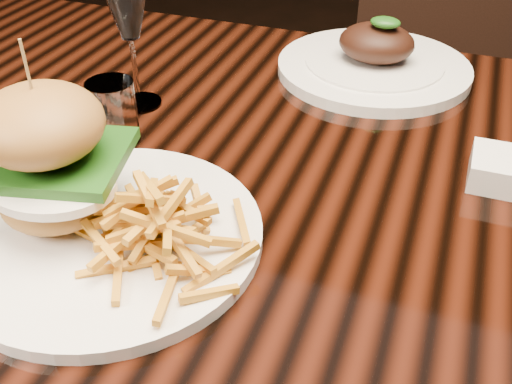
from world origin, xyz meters
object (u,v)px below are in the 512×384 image
(burger_plate, at_px, (96,197))
(far_dish, at_px, (374,62))
(dining_table, at_px, (297,217))
(chair_far, at_px, (445,65))
(wine_glass, at_px, (127,11))

(burger_plate, xyz_separation_m, far_dish, (0.19, 0.51, -0.04))
(dining_table, xyz_separation_m, chair_far, (0.13, 0.89, -0.13))
(dining_table, distance_m, burger_plate, 0.29)
(dining_table, bearing_deg, chair_far, 81.71)
(dining_table, bearing_deg, burger_plate, -128.31)
(burger_plate, distance_m, wine_glass, 0.32)
(burger_plate, bearing_deg, wine_glass, 110.98)
(far_dish, xyz_separation_m, chair_far, (0.10, 0.58, -0.23))
(dining_table, distance_m, wine_glass, 0.36)
(wine_glass, distance_m, chair_far, 0.96)
(wine_glass, bearing_deg, far_dish, 36.31)
(dining_table, height_order, wine_glass, wine_glass)
(wine_glass, height_order, chair_far, chair_far)
(dining_table, relative_size, wine_glass, 8.34)
(wine_glass, xyz_separation_m, far_dish, (0.31, 0.23, -0.12))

